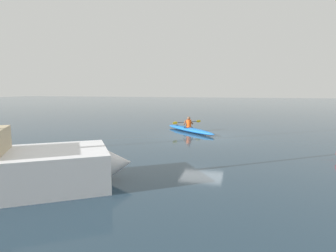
% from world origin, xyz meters
% --- Properties ---
extents(ground_plane, '(160.00, 160.00, 0.00)m').
position_xyz_m(ground_plane, '(0.00, 0.00, 0.00)').
color(ground_plane, '#233847').
extents(kayak, '(4.11, 4.08, 0.30)m').
position_xyz_m(kayak, '(1.10, -1.78, 0.15)').
color(kayak, '#1959A5').
rests_on(kayak, ground).
extents(kayaker, '(1.68, 1.69, 0.72)m').
position_xyz_m(kayaker, '(1.19, -1.87, 0.61)').
color(kayaker, '#E04C14').
rests_on(kayaker, kayak).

